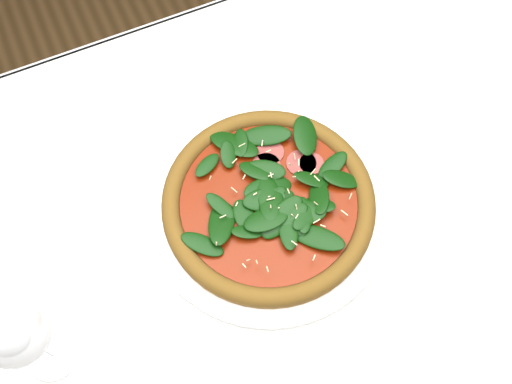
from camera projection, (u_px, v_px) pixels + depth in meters
name	position (u px, v px, depth m)	size (l,w,h in m)	color
ground	(248.00, 340.00, 1.46)	(6.00, 6.00, 0.00)	brown
dining_table	(242.00, 256.00, 0.87)	(1.21, 0.81, 0.75)	silver
plate	(268.00, 207.00, 0.79)	(0.34, 0.34, 0.01)	white
pizza	(269.00, 201.00, 0.78)	(0.33, 0.33, 0.04)	olive
wine_glass	(15.00, 332.00, 0.60)	(0.08, 0.08, 0.18)	white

